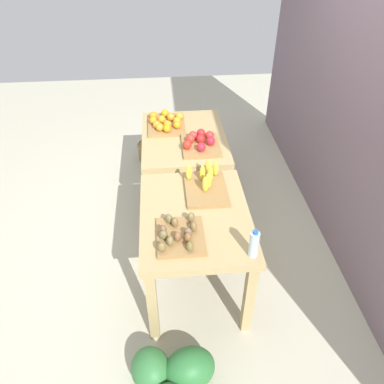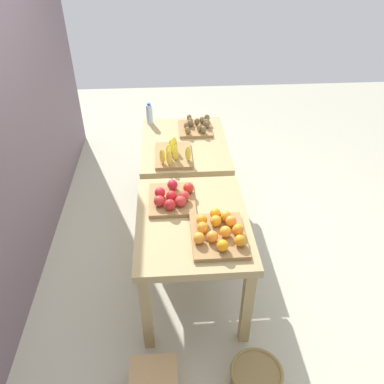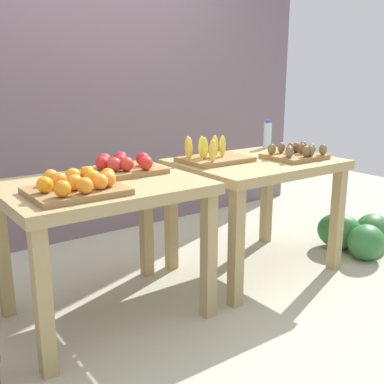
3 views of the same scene
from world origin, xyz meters
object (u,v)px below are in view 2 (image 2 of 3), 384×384
(display_table_right, at_px, (184,153))
(orange_bin, at_px, (219,232))
(apple_bin, at_px, (173,197))
(banana_crate, at_px, (173,154))
(wicker_basket, at_px, (256,379))
(watermelon_pile, at_px, (200,153))
(water_bottle, at_px, (149,114))
(display_table_left, at_px, (192,231))
(kiwi_bin, at_px, (196,127))

(display_table_right, height_order, orange_bin, orange_bin)
(orange_bin, relative_size, apple_bin, 1.10)
(banana_crate, distance_m, wicker_basket, 1.86)
(apple_bin, bearing_deg, watermelon_pile, -11.38)
(water_bottle, xyz_separation_m, watermelon_pile, (0.46, -0.56, -0.74))
(watermelon_pile, bearing_deg, apple_bin, 168.62)
(display_table_right, xyz_separation_m, apple_bin, (-0.92, 0.13, 0.16))
(display_table_left, xyz_separation_m, display_table_right, (1.12, 0.00, 0.00))
(banana_crate, relative_size, kiwi_bin, 1.22)
(orange_bin, bearing_deg, banana_crate, 14.83)
(display_table_left, distance_m, orange_bin, 0.30)
(orange_bin, distance_m, kiwi_bin, 1.56)
(water_bottle, distance_m, watermelon_pile, 1.04)
(water_bottle, relative_size, wicker_basket, 0.63)
(apple_bin, relative_size, water_bottle, 1.87)
(display_table_right, bearing_deg, watermelon_pile, -14.52)
(display_table_left, height_order, watermelon_pile, display_table_left)
(display_table_right, bearing_deg, wicker_basket, -169.82)
(apple_bin, relative_size, banana_crate, 0.91)
(kiwi_bin, bearing_deg, orange_bin, -178.81)
(apple_bin, bearing_deg, wicker_basket, -154.92)
(apple_bin, height_order, water_bottle, water_bottle)
(banana_crate, height_order, water_bottle, water_bottle)
(banana_crate, bearing_deg, display_table_right, -20.91)
(apple_bin, bearing_deg, display_table_left, -146.69)
(wicker_basket, bearing_deg, display_table_left, 22.87)
(display_table_right, relative_size, apple_bin, 2.60)
(watermelon_pile, bearing_deg, banana_crate, 163.86)
(display_table_left, bearing_deg, kiwi_bin, -5.41)
(orange_bin, height_order, kiwi_bin, orange_bin)
(display_table_left, bearing_deg, watermelon_pile, -6.53)
(display_table_right, height_order, apple_bin, apple_bin)
(wicker_basket, bearing_deg, display_table_right, 10.18)
(orange_bin, relative_size, watermelon_pile, 0.69)
(banana_crate, relative_size, wicker_basket, 1.30)
(orange_bin, xyz_separation_m, apple_bin, (0.40, 0.29, -0.00))
(display_table_left, distance_m, banana_crate, 0.85)
(water_bottle, xyz_separation_m, wicker_basket, (-2.38, -0.68, -0.77))
(display_table_right, bearing_deg, banana_crate, 159.09)
(orange_bin, distance_m, watermelon_pile, 2.31)
(water_bottle, distance_m, wicker_basket, 2.59)
(wicker_basket, bearing_deg, orange_bin, 16.62)
(kiwi_bin, bearing_deg, display_table_left, 174.59)
(display_table_left, xyz_separation_m, wicker_basket, (-0.83, -0.35, -0.55))
(banana_crate, bearing_deg, watermelon_pile, -16.14)
(kiwi_bin, xyz_separation_m, watermelon_pile, (0.65, -0.10, -0.68))
(apple_bin, height_order, kiwi_bin, apple_bin)
(display_table_left, relative_size, banana_crate, 2.36)
(orange_bin, height_order, banana_crate, banana_crate)
(orange_bin, height_order, water_bottle, water_bottle)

